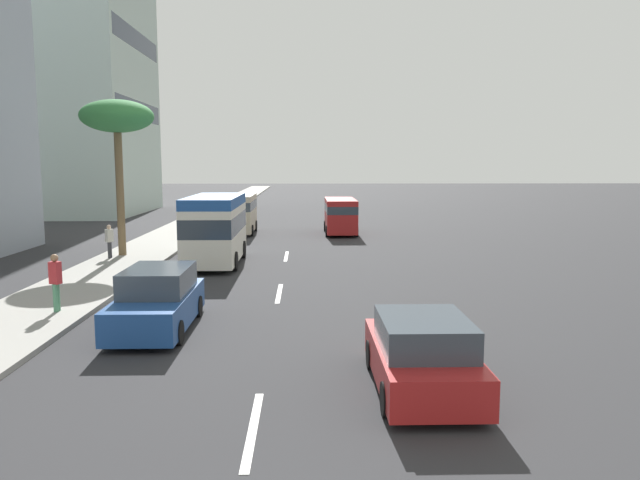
{
  "coord_description": "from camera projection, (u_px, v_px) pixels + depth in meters",
  "views": [
    {
      "loc": [
        -4.38,
        -0.92,
        4.65
      ],
      "look_at": [
        17.62,
        -1.48,
        1.84
      ],
      "focal_mm": 34.2,
      "sensor_mm": 36.0,
      "label": 1
    }
  ],
  "objects": [
    {
      "name": "palm_tree",
      "position": [
        117.0,
        119.0,
        28.95
      ],
      "size": [
        3.45,
        3.45,
        7.45
      ],
      "color": "brown",
      "rests_on": "sidewalk_right"
    },
    {
      "name": "pedestrian_mid_block",
      "position": [
        109.0,
        240.0,
        28.72
      ],
      "size": [
        0.39,
        0.37,
        1.58
      ],
      "rotation": [
        0.0,
        0.0,
        2.5
      ],
      "color": "#333338",
      "rests_on": "sidewalk_right"
    },
    {
      "name": "sidewalk_right",
      "position": [
        164.0,
        240.0,
        35.95
      ],
      "size": [
        162.0,
        3.54,
        0.15
      ],
      "primitive_type": "cube",
      "color": "#9E9B93",
      "rests_on": "ground_plane"
    },
    {
      "name": "van_second",
      "position": [
        239.0,
        211.0,
        39.85
      ],
      "size": [
        5.03,
        2.05,
        2.55
      ],
      "rotation": [
        0.0,
        0.0,
        3.14
      ],
      "color": "beige",
      "rests_on": "ground_plane"
    },
    {
      "name": "lane_stripe_mid",
      "position": [
        279.0,
        293.0,
        21.73
      ],
      "size": [
        3.2,
        0.16,
        0.01
      ],
      "primitive_type": "cube",
      "color": "silver",
      "rests_on": "ground_plane"
    },
    {
      "name": "ground_plane",
      "position": [
        289.0,
        241.0,
        36.14
      ],
      "size": [
        198.0,
        198.0,
        0.0
      ],
      "primitive_type": "plane",
      "color": "#2D2D30"
    },
    {
      "name": "van_lead",
      "position": [
        340.0,
        214.0,
        39.66
      ],
      "size": [
        5.16,
        2.05,
        2.29
      ],
      "color": "#A51E1E",
      "rests_on": "ground_plane"
    },
    {
      "name": "minibus_fourth",
      "position": [
        215.0,
        227.0,
        27.78
      ],
      "size": [
        6.21,
        2.35,
        3.13
      ],
      "rotation": [
        0.0,
        0.0,
        3.14
      ],
      "color": "silver",
      "rests_on": "ground_plane"
    },
    {
      "name": "car_third",
      "position": [
        422.0,
        355.0,
        12.42
      ],
      "size": [
        4.25,
        1.96,
        1.57
      ],
      "color": "#A51E1E",
      "rests_on": "ground_plane"
    },
    {
      "name": "lane_stripe_far",
      "position": [
        286.0,
        256.0,
        30.27
      ],
      "size": [
        3.2,
        0.16,
        0.01
      ],
      "primitive_type": "cube",
      "color": "silver",
      "rests_on": "ground_plane"
    },
    {
      "name": "car_fifth",
      "position": [
        157.0,
        301.0,
        16.98
      ],
      "size": [
        4.65,
        1.94,
        1.72
      ],
      "rotation": [
        0.0,
        0.0,
        3.14
      ],
      "color": "#1E478C",
      "rests_on": "ground_plane"
    },
    {
      "name": "office_tower_far",
      "position": [
        79.0,
        20.0,
        53.87
      ],
      "size": [
        15.59,
        10.14,
        34.33
      ],
      "color": "#B2C6BC",
      "rests_on": "ground_plane"
    },
    {
      "name": "pedestrian_near_lamp",
      "position": [
        56.0,
        280.0,
        18.38
      ],
      "size": [
        0.32,
        0.38,
        1.76
      ],
      "rotation": [
        0.0,
        0.0,
        1.22
      ],
      "color": "#4C8C66",
      "rests_on": "sidewalk_right"
    },
    {
      "name": "lane_stripe_near",
      "position": [
        253.0,
        428.0,
        10.69
      ],
      "size": [
        3.2,
        0.16,
        0.01
      ],
      "primitive_type": "cube",
      "color": "silver",
      "rests_on": "ground_plane"
    }
  ]
}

